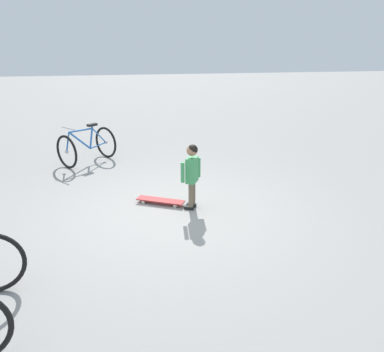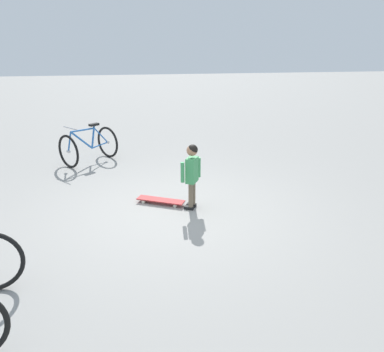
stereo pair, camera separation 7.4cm
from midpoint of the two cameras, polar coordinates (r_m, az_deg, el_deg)
name	(u,v)px [view 1 (the left image)]	position (r m, az deg, el deg)	size (l,w,h in m)	color
ground_plane	(170,214)	(6.09, -3.65, -5.65)	(50.00, 50.00, 0.00)	gray
child_person	(192,170)	(6.06, -0.36, 0.95)	(0.35, 0.28, 1.06)	brown
skateboard	(161,200)	(6.45, -4.96, -3.59)	(0.80, 0.53, 0.07)	#B22D2D
bicycle_mid	(87,146)	(8.79, -15.38, 4.28)	(1.27, 1.24, 0.85)	black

